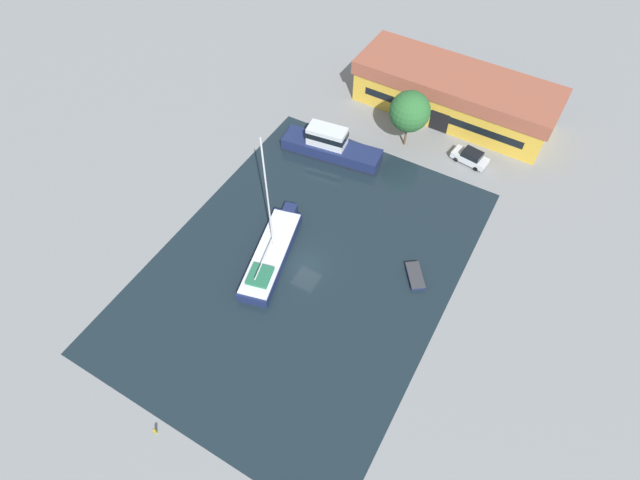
{
  "coord_description": "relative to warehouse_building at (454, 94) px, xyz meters",
  "views": [
    {
      "loc": [
        15.49,
        -24.12,
        41.34
      ],
      "look_at": [
        0.0,
        2.87,
        1.0
      ],
      "focal_mm": 28.0,
      "sensor_mm": 36.0,
      "label": 1
    }
  ],
  "objects": [
    {
      "name": "ground_plane",
      "position": [
        -3.83,
        -30.26,
        -2.86
      ],
      "size": [
        440.0,
        440.0,
        0.0
      ],
      "primitive_type": "plane",
      "color": "gray"
    },
    {
      "name": "sailboat_moored",
      "position": [
        -7.35,
        -31.09,
        -2.17
      ],
      "size": [
        5.72,
        12.68,
        15.19
      ],
      "rotation": [
        0.0,
        0.0,
        0.25
      ],
      "color": "#19234C",
      "rests_on": "water_canal"
    },
    {
      "name": "water_canal",
      "position": [
        -3.83,
        -30.26,
        -2.85
      ],
      "size": [
        28.05,
        38.24,
        0.01
      ],
      "primitive_type": "cube",
      "color": "black",
      "rests_on": "ground"
    },
    {
      "name": "small_dinghy",
      "position": [
        6.25,
        -26.12,
        -2.61
      ],
      "size": [
        2.97,
        3.38,
        0.48
      ],
      "rotation": [
        0.0,
        0.0,
        0.62
      ],
      "color": "#19234C",
      "rests_on": "water_canal"
    },
    {
      "name": "motor_cruiser",
      "position": [
        -9.69,
        -14.76,
        -1.5
      ],
      "size": [
        12.34,
        4.63,
        3.78
      ],
      "rotation": [
        0.0,
        0.0,
        1.7
      ],
      "color": "#19234C",
      "rests_on": "water_canal"
    },
    {
      "name": "quay_tree_near_building",
      "position": [
        -2.66,
        -8.61,
        2.06
      ],
      "size": [
        4.78,
        4.78,
        7.31
      ],
      "color": "brown",
      "rests_on": "ground"
    },
    {
      "name": "parked_car",
      "position": [
        5.34,
        -7.74,
        -2.02
      ],
      "size": [
        4.43,
        2.44,
        1.69
      ],
      "rotation": [
        0.0,
        0.0,
        1.42
      ],
      "color": "silver",
      "rests_on": "ground"
    },
    {
      "name": "mooring_bollard",
      "position": [
        -5.92,
        -50.34,
        -2.46
      ],
      "size": [
        0.25,
        0.25,
        0.75
      ],
      "color": "olive",
      "rests_on": "ground"
    },
    {
      "name": "warehouse_building",
      "position": [
        0.0,
        0.0,
        0.0
      ],
      "size": [
        25.37,
        9.22,
        5.64
      ],
      "rotation": [
        0.0,
        0.0,
        -0.02
      ],
      "color": "gold",
      "rests_on": "ground"
    }
  ]
}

